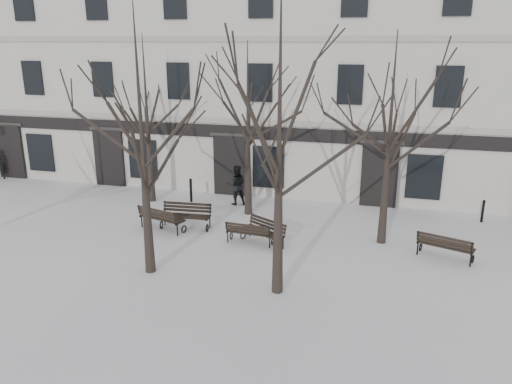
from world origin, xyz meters
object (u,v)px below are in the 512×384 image
(tree_1, at_px, (140,112))
(bench_0, at_px, (186,215))
(bench_3, at_px, (264,231))
(tree_2, at_px, (280,105))
(bench_1, at_px, (161,218))
(bench_4, at_px, (249,232))
(bench_2, at_px, (445,246))

(tree_1, xyz_separation_m, bench_0, (-0.40, 4.00, -4.64))
(bench_3, bearing_deg, tree_1, -102.30)
(tree_2, xyz_separation_m, bench_1, (-5.52, 3.74, -5.03))
(tree_1, bearing_deg, bench_3, 46.95)
(tree_2, distance_m, bench_1, 8.35)
(bench_3, bearing_deg, bench_0, -162.13)
(bench_0, height_order, bench_1, bench_0)
(tree_2, relative_size, bench_4, 5.03)
(tree_1, relative_size, bench_2, 4.24)
(bench_2, relative_size, bench_3, 1.04)
(tree_2, relative_size, bench_2, 4.55)
(bench_0, relative_size, bench_1, 1.00)
(bench_0, height_order, bench_3, bench_0)
(bench_1, distance_m, bench_4, 3.77)
(tree_2, distance_m, bench_4, 6.32)
(bench_0, bearing_deg, bench_4, -23.34)
(tree_1, distance_m, bench_3, 6.43)
(tree_1, height_order, bench_4, tree_1)
(tree_1, bearing_deg, bench_1, 109.59)
(tree_1, relative_size, bench_4, 4.69)
(bench_1, xyz_separation_m, bench_3, (4.24, -0.24, -0.04))
(bench_1, bearing_deg, bench_2, -163.64)
(bench_2, distance_m, bench_3, 6.34)
(bench_2, height_order, bench_4, bench_2)
(bench_0, bearing_deg, bench_3, -17.37)
(bench_0, distance_m, bench_1, 0.99)
(tree_2, bearing_deg, bench_1, 145.90)
(bench_4, bearing_deg, bench_2, -172.31)
(tree_1, distance_m, bench_4, 6.13)
(bench_0, height_order, bench_2, bench_0)
(bench_1, bearing_deg, bench_3, -166.63)
(bench_2, bearing_deg, bench_0, 16.48)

